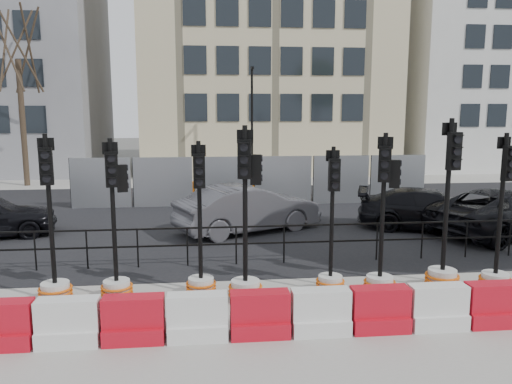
{
  "coord_description": "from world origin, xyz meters",
  "views": [
    {
      "loc": [
        -1.93,
        -10.77,
        3.83
      ],
      "look_at": [
        -0.52,
        3.0,
        1.55
      ],
      "focal_mm": 35.0,
      "sensor_mm": 36.0,
      "label": 1
    }
  ],
  "objects": [
    {
      "name": "heras_fencing",
      "position": [
        -0.01,
        9.8,
        0.68
      ],
      "size": [
        14.33,
        1.72,
        2.0
      ],
      "color": "gray",
      "rests_on": "ground"
    },
    {
      "name": "car_b",
      "position": [
        -0.61,
        4.59,
        0.76
      ],
      "size": [
        5.06,
        5.8,
        1.51
      ],
      "primitive_type": "imported",
      "rotation": [
        0.0,
        0.0,
        2.0
      ],
      "color": "#4D4D52",
      "rests_on": "ground"
    },
    {
      "name": "traffic_signal_c",
      "position": [
        -2.06,
        -0.8,
        0.67
      ],
      "size": [
        0.63,
        0.63,
        3.22
      ],
      "rotation": [
        0.0,
        0.0,
        0.04
      ],
      "color": "silver",
      "rests_on": "ground"
    },
    {
      "name": "traffic_signal_d",
      "position": [
        -1.15,
        -1.17,
        0.84
      ],
      "size": [
        0.7,
        0.7,
        3.54
      ],
      "rotation": [
        0.0,
        0.0,
        -0.16
      ],
      "color": "silver",
      "rests_on": "ground"
    },
    {
      "name": "traffic_signal_e",
      "position": [
        0.66,
        -0.9,
        0.64
      ],
      "size": [
        0.61,
        0.61,
        3.1
      ],
      "rotation": [
        0.0,
        0.0,
        -0.02
      ],
      "color": "silver",
      "rests_on": "ground"
    },
    {
      "name": "traffic_signal_b",
      "position": [
        -3.76,
        -0.81,
        0.78
      ],
      "size": [
        0.65,
        0.65,
        3.29
      ],
      "rotation": [
        0.0,
        0.0,
        0.24
      ],
      "color": "silver",
      "rests_on": "ground"
    },
    {
      "name": "lamp_post_far",
      "position": [
        0.5,
        14.98,
        3.22
      ],
      "size": [
        0.12,
        0.56,
        6.0
      ],
      "color": "black",
      "rests_on": "ground"
    },
    {
      "name": "sidewalk_far",
      "position": [
        0.0,
        16.0,
        0.01
      ],
      "size": [
        40.0,
        4.0,
        0.02
      ],
      "primitive_type": "cube",
      "color": "gray",
      "rests_on": "ground"
    },
    {
      "name": "building_grey",
      "position": [
        -14.0,
        21.99,
        7.0
      ],
      "size": [
        11.0,
        9.06,
        14.0
      ],
      "color": "gray",
      "rests_on": "ground"
    },
    {
      "name": "car_d",
      "position": [
        7.21,
        3.46,
        0.71
      ],
      "size": [
        6.3,
        6.95,
        1.43
      ],
      "primitive_type": "imported",
      "rotation": [
        0.0,
        0.0,
        2.01
      ],
      "color": "black",
      "rests_on": "ground"
    },
    {
      "name": "barrier_row",
      "position": [
        -0.0,
        -2.8,
        0.37
      ],
      "size": [
        15.7,
        0.5,
        0.8
      ],
      "color": "red",
      "rests_on": "ground"
    },
    {
      "name": "traffic_signal_g",
      "position": [
        3.11,
        -0.95,
        0.76
      ],
      "size": [
        0.72,
        0.72,
        3.66
      ],
      "rotation": [
        0.0,
        0.0,
        0.14
      ],
      "color": "silver",
      "rests_on": "ground"
    },
    {
      "name": "tree_bare_far",
      "position": [
        -11.0,
        15.5,
        6.65
      ],
      "size": [
        2.0,
        2.0,
        9.0
      ],
      "color": "#473828",
      "rests_on": "ground"
    },
    {
      "name": "traffic_signal_a",
      "position": [
        -4.97,
        -0.85,
        0.7
      ],
      "size": [
        0.67,
        0.67,
        3.38
      ],
      "rotation": [
        0.0,
        0.0,
        0.2
      ],
      "color": "silver",
      "rests_on": "ground"
    },
    {
      "name": "sidewalk_near",
      "position": [
        0.0,
        -3.0,
        0.01
      ],
      "size": [
        40.0,
        6.0,
        0.02
      ],
      "primitive_type": "cube",
      "color": "gray",
      "rests_on": "ground"
    },
    {
      "name": "traffic_signal_h",
      "position": [
        4.17,
        -1.19,
        0.7
      ],
      "size": [
        0.66,
        0.66,
        3.37
      ],
      "rotation": [
        0.0,
        0.0,
        0.15
      ],
      "color": "silver",
      "rests_on": "ground"
    },
    {
      "name": "road",
      "position": [
        0.0,
        7.0,
        0.01
      ],
      "size": [
        40.0,
        14.0,
        0.03
      ],
      "primitive_type": "cube",
      "color": "black",
      "rests_on": "ground"
    },
    {
      "name": "car_c",
      "position": [
        5.24,
        4.3,
        0.66
      ],
      "size": [
        4.72,
        5.72,
        1.32
      ],
      "primitive_type": "imported",
      "rotation": [
        0.0,
        0.0,
        1.23
      ],
      "color": "black",
      "rests_on": "ground"
    },
    {
      "name": "ground",
      "position": [
        0.0,
        0.0,
        0.0
      ],
      "size": [
        120.0,
        120.0,
        0.0
      ],
      "primitive_type": "plane",
      "color": "#51514C",
      "rests_on": "ground"
    },
    {
      "name": "kerb_railing",
      "position": [
        0.0,
        1.2,
        0.69
      ],
      "size": [
        18.0,
        0.04,
        1.0
      ],
      "color": "black",
      "rests_on": "ground"
    },
    {
      "name": "building_white",
      "position": [
        17.0,
        21.99,
        8.0
      ],
      "size": [
        12.0,
        9.06,
        16.0
      ],
      "color": "silver",
      "rests_on": "ground"
    },
    {
      "name": "building_cream",
      "position": [
        2.0,
        21.99,
        9.0
      ],
      "size": [
        15.0,
        10.06,
        18.0
      ],
      "color": "beige",
      "rests_on": "ground"
    },
    {
      "name": "traffic_signal_f",
      "position": [
        1.66,
        -1.14,
        0.81
      ],
      "size": [
        0.67,
        0.67,
        3.38
      ],
      "rotation": [
        0.0,
        0.0,
        -0.34
      ],
      "color": "silver",
      "rests_on": "ground"
    }
  ]
}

